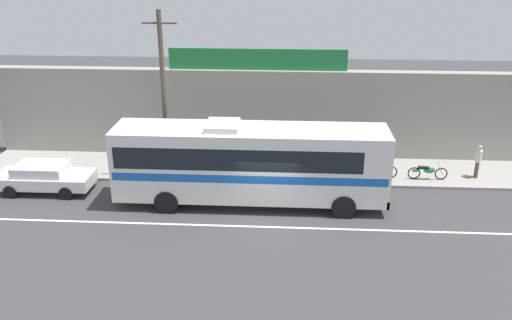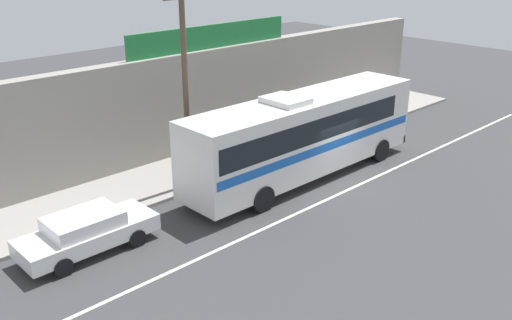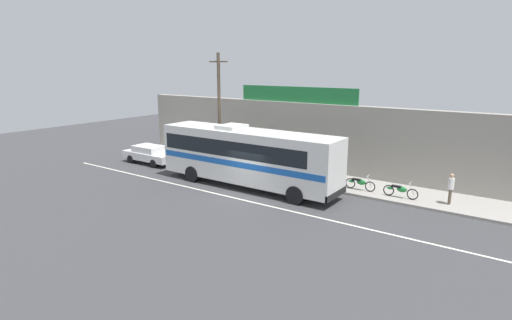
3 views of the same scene
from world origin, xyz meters
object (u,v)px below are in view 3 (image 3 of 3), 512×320
parked_car (150,154)px  motorcycle_green (400,190)px  pedestrian_near_shop (451,186)px  utility_pole (219,110)px  intercity_bus (246,154)px  motorcycle_orange (360,183)px  motorcycle_black (331,179)px

parked_car → motorcycle_green: parked_car is taller
pedestrian_near_shop → utility_pole: bearing=-176.9°
utility_pole → pedestrian_near_shop: bearing=3.1°
intercity_bus → utility_pole: 5.34m
pedestrian_near_shop → motorcycle_orange: bearing=-176.1°
motorcycle_orange → intercity_bus: bearing=-154.5°
motorcycle_black → intercity_bus: bearing=-148.6°
motorcycle_black → motorcycle_green: 4.12m
intercity_bus → motorcycle_orange: bearing=25.5°
motorcycle_black → parked_car: bearing=-171.8°
motorcycle_orange → parked_car: bearing=-171.9°
intercity_bus → parked_car: bearing=176.0°
intercity_bus → motorcycle_orange: 7.02m
parked_car → motorcycle_green: bearing=6.8°
intercity_bus → motorcycle_black: bearing=31.4°
motorcycle_black → motorcycle_green: (4.12, 0.16, 0.00)m
motorcycle_green → motorcycle_orange: same height
utility_pole → motorcycle_orange: size_ratio=4.39×
parked_car → motorcycle_black: size_ratio=2.45×
intercity_bus → motorcycle_green: intercity_bus is taller
motorcycle_black → motorcycle_green: size_ratio=0.96×
motorcycle_green → motorcycle_orange: size_ratio=1.05×
motorcycle_black → motorcycle_green: same height
motorcycle_green → pedestrian_near_shop: pedestrian_near_shop is taller
motorcycle_black → pedestrian_near_shop: 6.66m
utility_pole → pedestrian_near_shop: utility_pole is taller
motorcycle_black → motorcycle_orange: 1.76m
intercity_bus → utility_pole: utility_pole is taller
motorcycle_green → utility_pole: bearing=-178.2°
intercity_bus → pedestrian_near_shop: bearing=16.5°
parked_car → motorcycle_black: 14.30m
intercity_bus → utility_pole: (-4.16, 2.47, 2.25)m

